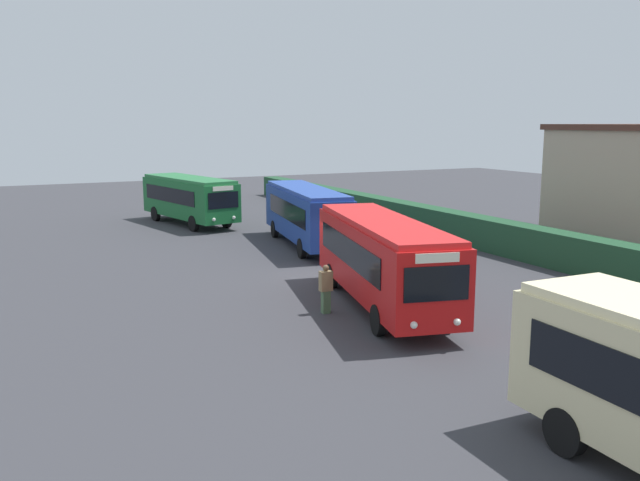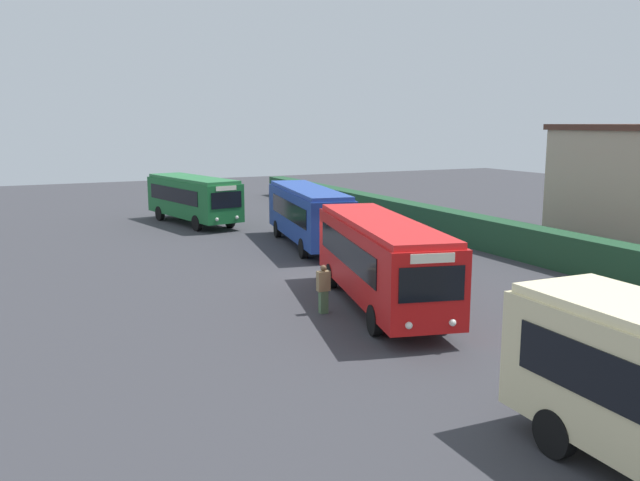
{
  "view_description": "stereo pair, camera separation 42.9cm",
  "coord_description": "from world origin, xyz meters",
  "px_view_note": "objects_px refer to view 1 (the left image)",
  "views": [
    {
      "loc": [
        25.17,
        -12.87,
        6.71
      ],
      "look_at": [
        -0.07,
        -0.23,
        1.62
      ],
      "focal_mm": 37.02,
      "sensor_mm": 36.0,
      "label": 1
    },
    {
      "loc": [
        25.36,
        -12.48,
        6.71
      ],
      "look_at": [
        -0.07,
        -0.23,
        1.62
      ],
      "focal_mm": 37.02,
      "sensor_mm": 36.0,
      "label": 2
    }
  ],
  "objects_px": {
    "bus_blue": "(306,213)",
    "person_left": "(326,288)",
    "bus_green": "(189,197)",
    "bus_red": "(383,257)"
  },
  "relations": [
    {
      "from": "bus_green",
      "to": "bus_red",
      "type": "xyz_separation_m",
      "value": [
        22.65,
        0.88,
        0.06
      ]
    },
    {
      "from": "bus_green",
      "to": "person_left",
      "type": "height_order",
      "value": "bus_green"
    },
    {
      "from": "bus_green",
      "to": "bus_red",
      "type": "distance_m",
      "value": 22.66
    },
    {
      "from": "bus_blue",
      "to": "bus_red",
      "type": "xyz_separation_m",
      "value": [
        12.17,
        -2.68,
        0.02
      ]
    },
    {
      "from": "bus_green",
      "to": "bus_red",
      "type": "height_order",
      "value": "bus_red"
    },
    {
      "from": "bus_blue",
      "to": "person_left",
      "type": "height_order",
      "value": "bus_blue"
    },
    {
      "from": "bus_blue",
      "to": "bus_red",
      "type": "relative_size",
      "value": 1.0
    },
    {
      "from": "bus_blue",
      "to": "bus_red",
      "type": "height_order",
      "value": "bus_red"
    },
    {
      "from": "bus_blue",
      "to": "person_left",
      "type": "relative_size",
      "value": 5.94
    },
    {
      "from": "bus_red",
      "to": "person_left",
      "type": "height_order",
      "value": "bus_red"
    }
  ]
}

